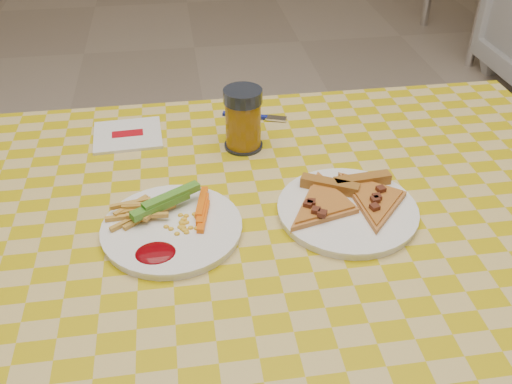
# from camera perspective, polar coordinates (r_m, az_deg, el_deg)

# --- Properties ---
(table) EXTENTS (1.28, 0.88, 0.76)m
(table) POSITION_cam_1_polar(r_m,az_deg,el_deg) (0.99, 0.77, -5.81)
(table) COLOR silver
(table) RESTS_ON ground
(plate_left) EXTENTS (0.26, 0.26, 0.01)m
(plate_left) POSITION_cam_1_polar(r_m,az_deg,el_deg) (0.92, -8.39, -3.75)
(plate_left) COLOR white
(plate_left) RESTS_ON table
(plate_right) EXTENTS (0.30, 0.30, 0.01)m
(plate_right) POSITION_cam_1_polar(r_m,az_deg,el_deg) (0.96, 9.11, -1.92)
(plate_right) COLOR white
(plate_right) RESTS_ON table
(fries_veggies) EXTENTS (0.19, 0.17, 0.04)m
(fries_veggies) POSITION_cam_1_polar(r_m,az_deg,el_deg) (0.92, -9.03, -2.38)
(fries_veggies) COLOR gold
(fries_veggies) RESTS_ON plate_left
(pizza_slices) EXTENTS (0.26, 0.23, 0.02)m
(pizza_slices) POSITION_cam_1_polar(r_m,az_deg,el_deg) (0.96, 9.17, -0.69)
(pizza_slices) COLOR #BC7A3A
(pizza_slices) RESTS_ON plate_right
(drink_glass) EXTENTS (0.08, 0.08, 0.12)m
(drink_glass) POSITION_cam_1_polar(r_m,az_deg,el_deg) (1.10, -1.29, 7.25)
(drink_glass) COLOR black
(drink_glass) RESTS_ON table
(napkin) EXTENTS (0.14, 0.13, 0.01)m
(napkin) POSITION_cam_1_polar(r_m,az_deg,el_deg) (1.19, -12.71, 5.59)
(napkin) COLOR white
(napkin) RESTS_ON table
(fork) EXTENTS (0.14, 0.06, 0.01)m
(fork) POSITION_cam_1_polar(r_m,az_deg,el_deg) (1.23, -0.08, 7.58)
(fork) COLOR navy
(fork) RESTS_ON table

